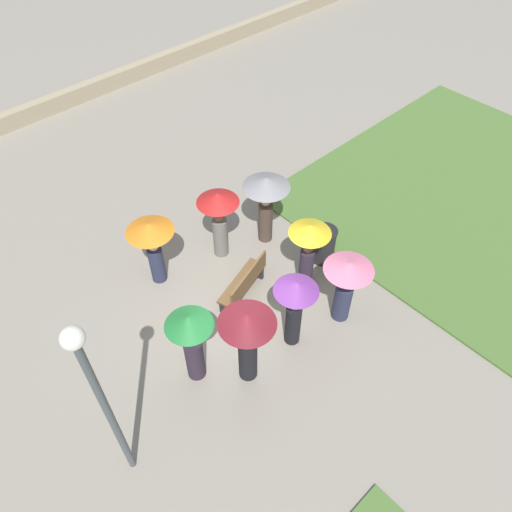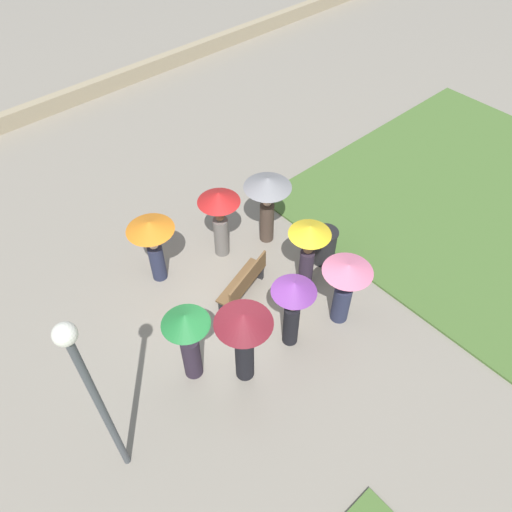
{
  "view_description": "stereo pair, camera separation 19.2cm",
  "coord_description": "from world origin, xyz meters",
  "px_view_note": "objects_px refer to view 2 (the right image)",
  "views": [
    {
      "loc": [
        4.25,
        4.97,
        9.16
      ],
      "look_at": [
        -1.08,
        -0.73,
        0.77
      ],
      "focal_mm": 35.0,
      "sensor_mm": 36.0,
      "label": 1
    },
    {
      "loc": [
        4.1,
        5.1,
        9.16
      ],
      "look_at": [
        -1.08,
        -0.73,
        0.77
      ],
      "focal_mm": 35.0,
      "sensor_mm": 36.0,
      "label": 2
    }
  ],
  "objects_px": {
    "crowd_person_red": "(220,212)",
    "crowd_person_green": "(188,336)",
    "lamp_post": "(91,388)",
    "crowd_person_orange": "(152,238)",
    "crowd_person_pink": "(345,283)",
    "crowd_person_yellow": "(308,246)",
    "crowd_person_grey": "(267,195)",
    "crowd_person_purple": "(293,302)",
    "trash_bin": "(324,246)",
    "crowd_person_maroon": "(244,334)",
    "park_bench": "(244,283)"
  },
  "relations": [
    {
      "from": "crowd_person_red",
      "to": "crowd_person_green",
      "type": "bearing_deg",
      "value": -52.45
    },
    {
      "from": "crowd_person_red",
      "to": "lamp_post",
      "type": "bearing_deg",
      "value": -61.17
    },
    {
      "from": "crowd_person_orange",
      "to": "crowd_person_pink",
      "type": "xyz_separation_m",
      "value": [
        -2.32,
        3.67,
        -0.13
      ]
    },
    {
      "from": "crowd_person_yellow",
      "to": "crowd_person_grey",
      "type": "distance_m",
      "value": 1.79
    },
    {
      "from": "crowd_person_yellow",
      "to": "crowd_person_pink",
      "type": "distance_m",
      "value": 1.19
    },
    {
      "from": "lamp_post",
      "to": "crowd_person_yellow",
      "type": "xyz_separation_m",
      "value": [
        -5.37,
        -0.79,
        -1.41
      ]
    },
    {
      "from": "lamp_post",
      "to": "crowd_person_purple",
      "type": "height_order",
      "value": "lamp_post"
    },
    {
      "from": "crowd_person_purple",
      "to": "crowd_person_grey",
      "type": "bearing_deg",
      "value": -44.9
    },
    {
      "from": "trash_bin",
      "to": "crowd_person_grey",
      "type": "distance_m",
      "value": 1.85
    },
    {
      "from": "crowd_person_yellow",
      "to": "crowd_person_purple",
      "type": "xyz_separation_m",
      "value": [
        1.35,
        0.89,
        -0.0
      ]
    },
    {
      "from": "trash_bin",
      "to": "crowd_person_pink",
      "type": "xyz_separation_m",
      "value": [
        1.02,
        1.45,
        0.7
      ]
    },
    {
      "from": "crowd_person_pink",
      "to": "crowd_person_orange",
      "type": "bearing_deg",
      "value": 31.61
    },
    {
      "from": "crowd_person_pink",
      "to": "crowd_person_maroon",
      "type": "relative_size",
      "value": 0.87
    },
    {
      "from": "crowd_person_grey",
      "to": "crowd_person_purple",
      "type": "distance_m",
      "value": 3.16
    },
    {
      "from": "crowd_person_green",
      "to": "crowd_person_purple",
      "type": "distance_m",
      "value": 2.15
    },
    {
      "from": "trash_bin",
      "to": "crowd_person_pink",
      "type": "relative_size",
      "value": 0.54
    },
    {
      "from": "trash_bin",
      "to": "lamp_post",
      "type": "bearing_deg",
      "value": 9.59
    },
    {
      "from": "crowd_person_grey",
      "to": "crowd_person_purple",
      "type": "xyz_separation_m",
      "value": [
        1.73,
        2.64,
        -0.14
      ]
    },
    {
      "from": "trash_bin",
      "to": "crowd_person_green",
      "type": "bearing_deg",
      "value": 5.36
    },
    {
      "from": "park_bench",
      "to": "crowd_person_green",
      "type": "distance_m",
      "value": 2.39
    },
    {
      "from": "crowd_person_pink",
      "to": "crowd_person_grey",
      "type": "bearing_deg",
      "value": -10.02
    },
    {
      "from": "trash_bin",
      "to": "crowd_person_maroon",
      "type": "xyz_separation_m",
      "value": [
        3.52,
        1.13,
        0.95
      ]
    },
    {
      "from": "crowd_person_yellow",
      "to": "crowd_person_red",
      "type": "xyz_separation_m",
      "value": [
        0.78,
        -2.13,
        0.03
      ]
    },
    {
      "from": "park_bench",
      "to": "crowd_person_yellow",
      "type": "height_order",
      "value": "crowd_person_yellow"
    },
    {
      "from": "crowd_person_maroon",
      "to": "crowd_person_yellow",
      "type": "bearing_deg",
      "value": -57.49
    },
    {
      "from": "crowd_person_orange",
      "to": "crowd_person_grey",
      "type": "xyz_separation_m",
      "value": [
        -2.8,
        0.74,
        0.15
      ]
    },
    {
      "from": "crowd_person_grey",
      "to": "crowd_person_green",
      "type": "height_order",
      "value": "crowd_person_grey"
    },
    {
      "from": "crowd_person_orange",
      "to": "crowd_person_purple",
      "type": "xyz_separation_m",
      "value": [
        -1.07,
        3.38,
        0.02
      ]
    },
    {
      "from": "park_bench",
      "to": "crowd_person_red",
      "type": "distance_m",
      "value": 1.76
    },
    {
      "from": "park_bench",
      "to": "trash_bin",
      "type": "bearing_deg",
      "value": 151.44
    },
    {
      "from": "crowd_person_yellow",
      "to": "crowd_person_red",
      "type": "height_order",
      "value": "crowd_person_red"
    },
    {
      "from": "crowd_person_orange",
      "to": "crowd_person_grey",
      "type": "height_order",
      "value": "crowd_person_grey"
    },
    {
      "from": "crowd_person_yellow",
      "to": "crowd_person_pink",
      "type": "height_order",
      "value": "crowd_person_yellow"
    },
    {
      "from": "trash_bin",
      "to": "crowd_person_purple",
      "type": "xyz_separation_m",
      "value": [
        2.27,
        1.16,
        0.84
      ]
    },
    {
      "from": "crowd_person_pink",
      "to": "crowd_person_yellow",
      "type": "bearing_deg",
      "value": -5.56
    },
    {
      "from": "crowd_person_red",
      "to": "crowd_person_orange",
      "type": "bearing_deg",
      "value": -106.14
    },
    {
      "from": "crowd_person_red",
      "to": "crowd_person_purple",
      "type": "bearing_deg",
      "value": -14.29
    },
    {
      "from": "crowd_person_grey",
      "to": "crowd_person_green",
      "type": "xyz_separation_m",
      "value": [
        3.74,
        1.88,
        -0.16
      ]
    },
    {
      "from": "crowd_person_red",
      "to": "crowd_person_maroon",
      "type": "relative_size",
      "value": 0.96
    },
    {
      "from": "park_bench",
      "to": "crowd_person_grey",
      "type": "xyz_separation_m",
      "value": [
        -1.67,
        -1.05,
        1.0
      ]
    },
    {
      "from": "crowd_person_orange",
      "to": "crowd_person_yellow",
      "type": "relative_size",
      "value": 0.94
    },
    {
      "from": "crowd_person_red",
      "to": "crowd_person_green",
      "type": "height_order",
      "value": "crowd_person_green"
    },
    {
      "from": "crowd_person_pink",
      "to": "crowd_person_maroon",
      "type": "height_order",
      "value": "crowd_person_maroon"
    },
    {
      "from": "lamp_post",
      "to": "crowd_person_green",
      "type": "xyz_separation_m",
      "value": [
        -2.0,
        -0.66,
        -1.43
      ]
    },
    {
      "from": "crowd_person_orange",
      "to": "crowd_person_yellow",
      "type": "height_order",
      "value": "crowd_person_yellow"
    },
    {
      "from": "park_bench",
      "to": "trash_bin",
      "type": "distance_m",
      "value": 2.24
    },
    {
      "from": "trash_bin",
      "to": "crowd_person_orange",
      "type": "height_order",
      "value": "crowd_person_orange"
    },
    {
      "from": "lamp_post",
      "to": "crowd_person_green",
      "type": "height_order",
      "value": "lamp_post"
    },
    {
      "from": "park_bench",
      "to": "crowd_person_orange",
      "type": "relative_size",
      "value": 0.87
    },
    {
      "from": "park_bench",
      "to": "crowd_person_grey",
      "type": "relative_size",
      "value": 0.8
    }
  ]
}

